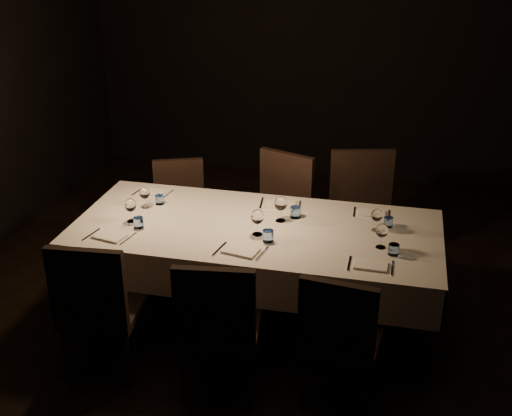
% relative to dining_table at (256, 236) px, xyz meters
% --- Properties ---
extents(room, '(5.01, 6.01, 3.01)m').
position_rel_dining_table_xyz_m(room, '(0.00, 0.00, 0.81)').
color(room, black).
rests_on(room, ground).
extents(dining_table, '(2.52, 1.12, 0.76)m').
position_rel_dining_table_xyz_m(dining_table, '(0.00, 0.00, 0.00)').
color(dining_table, black).
rests_on(dining_table, ground).
extents(chair_near_left, '(0.51, 0.51, 0.98)m').
position_rel_dining_table_xyz_m(chair_near_left, '(-0.81, -0.83, -0.15)').
color(chair_near_left, black).
rests_on(chair_near_left, ground).
extents(place_setting_near_left, '(0.33, 0.40, 0.17)m').
position_rel_dining_table_xyz_m(place_setting_near_left, '(-0.86, -0.22, 0.14)').
color(place_setting_near_left, silver).
rests_on(place_setting_near_left, dining_table).
extents(chair_near_center, '(0.52, 0.52, 0.97)m').
position_rel_dining_table_xyz_m(chair_near_center, '(-0.03, -0.86, -0.15)').
color(chair_near_center, black).
rests_on(chair_near_center, ground).
extents(place_setting_near_center, '(0.34, 0.40, 0.18)m').
position_rel_dining_table_xyz_m(place_setting_near_center, '(0.04, -0.22, 0.15)').
color(place_setting_near_center, silver).
rests_on(place_setting_near_center, dining_table).
extents(chair_near_right, '(0.49, 0.49, 0.92)m').
position_rel_dining_table_xyz_m(chair_near_right, '(0.68, -0.78, -0.18)').
color(chair_near_right, black).
rests_on(chair_near_right, ground).
extents(place_setting_near_right, '(0.30, 0.39, 0.17)m').
position_rel_dining_table_xyz_m(place_setting_near_right, '(0.86, -0.22, 0.14)').
color(place_setting_near_right, silver).
rests_on(place_setting_near_right, dining_table).
extents(chair_far_left, '(0.54, 0.54, 0.87)m').
position_rel_dining_table_xyz_m(chair_far_left, '(-0.83, 0.76, -0.20)').
color(chair_far_left, black).
rests_on(chair_far_left, ground).
extents(place_setting_far_left, '(0.30, 0.39, 0.16)m').
position_rel_dining_table_xyz_m(place_setting_far_left, '(-0.86, 0.22, 0.14)').
color(place_setting_far_left, silver).
rests_on(place_setting_far_left, dining_table).
extents(chair_far_center, '(0.62, 0.62, 1.01)m').
position_rel_dining_table_xyz_m(chair_far_center, '(0.01, 0.73, -0.14)').
color(chair_far_center, black).
rests_on(chair_far_center, ground).
extents(place_setting_far_center, '(0.34, 0.41, 0.19)m').
position_rel_dining_table_xyz_m(place_setting_far_center, '(0.15, 0.22, 0.15)').
color(place_setting_far_center, silver).
rests_on(place_setting_far_center, dining_table).
extents(chair_far_right, '(0.61, 0.61, 1.04)m').
position_rel_dining_table_xyz_m(chair_far_right, '(0.68, 0.82, -0.12)').
color(chair_far_right, black).
rests_on(chair_far_right, ground).
extents(place_setting_far_right, '(0.29, 0.39, 0.16)m').
position_rel_dining_table_xyz_m(place_setting_far_right, '(0.81, 0.22, 0.14)').
color(place_setting_far_right, silver).
rests_on(place_setting_far_right, dining_table).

